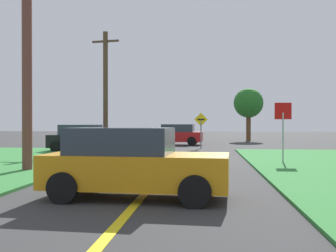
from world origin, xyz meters
TOP-DOWN VIEW (x-y plane):
  - ground_plane at (0.00, 0.00)m, footprint 120.00×120.00m
  - lane_stripe_center at (0.00, -8.00)m, footprint 0.20×14.00m
  - stop_sign at (4.70, -2.20)m, footprint 0.70×0.07m
  - car_approaching_junction at (-0.99, 11.87)m, footprint 4.58×2.24m
  - car_behind_on_main_road at (-0.19, -10.29)m, footprint 4.28×2.11m
  - parked_car_near_building at (-5.85, 3.83)m, footprint 4.08×2.21m
  - utility_pole_near at (-4.84, -5.75)m, footprint 1.78×0.50m
  - utility_pole_mid at (-4.93, 5.57)m, footprint 1.80×0.41m
  - direction_sign at (1.12, 7.62)m, footprint 0.91×0.08m
  - oak_tree_left at (5.49, 19.30)m, footprint 2.82×2.82m

SIDE VIEW (x-z plane):
  - ground_plane at x=0.00m, z-range 0.00..0.00m
  - lane_stripe_center at x=0.00m, z-range 0.00..0.01m
  - car_behind_on_main_road at x=-0.19m, z-range -0.01..1.61m
  - parked_car_near_building at x=-5.85m, z-range -0.01..1.61m
  - car_approaching_junction at x=-0.99m, z-range 0.00..1.62m
  - direction_sign at x=1.12m, z-range 0.29..2.70m
  - stop_sign at x=4.70m, z-range 0.51..3.09m
  - oak_tree_left at x=5.49m, z-range 1.06..6.11m
  - utility_pole_mid at x=-4.93m, z-range 0.11..7.65m
  - utility_pole_near at x=-4.84m, z-range 0.09..7.95m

